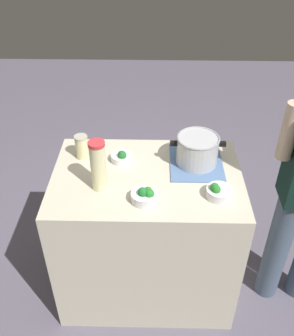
# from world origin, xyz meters

# --- Properties ---
(ground_plane) EXTENTS (8.00, 8.00, 0.00)m
(ground_plane) POSITION_xyz_m (0.00, 0.00, 0.00)
(ground_plane) COLOR slate
(counter_slab) EXTENTS (1.04, 0.71, 0.91)m
(counter_slab) POSITION_xyz_m (0.00, 0.00, 0.45)
(counter_slab) COLOR beige
(counter_slab) RESTS_ON ground_plane
(dish_cloth) EXTENTS (0.30, 0.36, 0.01)m
(dish_cloth) POSITION_xyz_m (0.28, 0.12, 0.91)
(dish_cloth) COLOR #5474A2
(dish_cloth) RESTS_ON counter_slab
(cooking_pot) EXTENTS (0.31, 0.24, 0.17)m
(cooking_pot) POSITION_xyz_m (0.28, 0.12, 1.00)
(cooking_pot) COLOR #B7B7BC
(cooking_pot) RESTS_ON dish_cloth
(lemonade_pitcher) EXTENTS (0.08, 0.08, 0.28)m
(lemonade_pitcher) POSITION_xyz_m (-0.24, -0.11, 1.05)
(lemonade_pitcher) COLOR beige
(lemonade_pitcher) RESTS_ON counter_slab
(mason_jar) EXTENTS (0.08, 0.08, 0.14)m
(mason_jar) POSITION_xyz_m (-0.38, 0.16, 0.98)
(mason_jar) COLOR beige
(mason_jar) RESTS_ON counter_slab
(broccoli_bowl_front) EXTENTS (0.12, 0.12, 0.08)m
(broccoli_bowl_front) POSITION_xyz_m (-0.15, 0.13, 0.93)
(broccoli_bowl_front) COLOR silver
(broccoli_bowl_front) RESTS_ON counter_slab
(broccoli_bowl_center) EXTENTS (0.14, 0.14, 0.08)m
(broccoli_bowl_center) POSITION_xyz_m (0.36, -0.17, 0.94)
(broccoli_bowl_center) COLOR silver
(broccoli_bowl_center) RESTS_ON counter_slab
(broccoli_bowl_back) EXTENTS (0.13, 0.13, 0.09)m
(broccoli_bowl_back) POSITION_xyz_m (-0.01, -0.21, 0.94)
(broccoli_bowl_back) COLOR silver
(broccoli_bowl_back) RESTS_ON counter_slab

